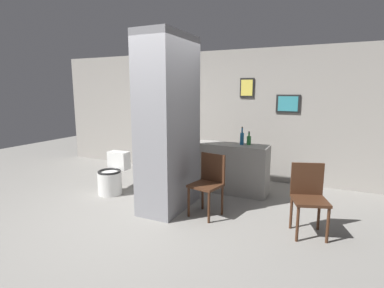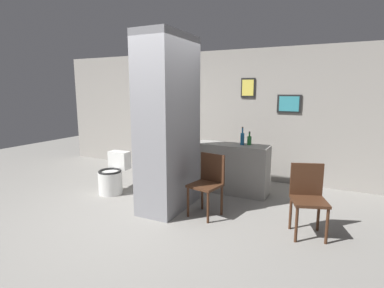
{
  "view_description": "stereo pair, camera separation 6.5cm",
  "coord_description": "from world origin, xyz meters",
  "px_view_note": "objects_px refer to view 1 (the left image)",
  "views": [
    {
      "loc": [
        2.29,
        -3.33,
        1.8
      ],
      "look_at": [
        0.27,
        0.94,
        0.95
      ],
      "focal_mm": 28.0,
      "sensor_mm": 36.0,
      "label": 1
    },
    {
      "loc": [
        2.35,
        -3.31,
        1.8
      ],
      "look_at": [
        0.27,
        0.94,
        0.95
      ],
      "focal_mm": 28.0,
      "sensor_mm": 36.0,
      "label": 2
    }
  ],
  "objects_px": {
    "bottle_tall": "(242,138)",
    "chair_near_pillar": "(208,181)",
    "toilet": "(112,177)",
    "chair_by_doorway": "(309,195)",
    "bicycle": "(180,166)"
  },
  "relations": [
    {
      "from": "toilet",
      "to": "chair_by_doorway",
      "type": "xyz_separation_m",
      "value": [
        3.26,
        -0.15,
        0.21
      ]
    },
    {
      "from": "bicycle",
      "to": "bottle_tall",
      "type": "relative_size",
      "value": 4.98
    },
    {
      "from": "toilet",
      "to": "bottle_tall",
      "type": "distance_m",
      "value": 2.38
    },
    {
      "from": "bottle_tall",
      "to": "chair_by_doorway",
      "type": "bearing_deg",
      "value": -43.18
    },
    {
      "from": "bottle_tall",
      "to": "chair_near_pillar",
      "type": "bearing_deg",
      "value": -98.39
    },
    {
      "from": "chair_by_doorway",
      "to": "bottle_tall",
      "type": "relative_size",
      "value": 2.84
    },
    {
      "from": "toilet",
      "to": "chair_by_doorway",
      "type": "distance_m",
      "value": 3.27
    },
    {
      "from": "bicycle",
      "to": "bottle_tall",
      "type": "height_order",
      "value": "bottle_tall"
    },
    {
      "from": "chair_near_pillar",
      "to": "chair_by_doorway",
      "type": "relative_size",
      "value": 1.0
    },
    {
      "from": "chair_by_doorway",
      "to": "bicycle",
      "type": "height_order",
      "value": "chair_by_doorway"
    },
    {
      "from": "bottle_tall",
      "to": "toilet",
      "type": "bearing_deg",
      "value": -154.76
    },
    {
      "from": "bicycle",
      "to": "toilet",
      "type": "bearing_deg",
      "value": -129.37
    },
    {
      "from": "toilet",
      "to": "chair_near_pillar",
      "type": "xyz_separation_m",
      "value": [
        1.9,
        -0.14,
        0.21
      ]
    },
    {
      "from": "toilet",
      "to": "bicycle",
      "type": "height_order",
      "value": "toilet"
    },
    {
      "from": "toilet",
      "to": "chair_by_doorway",
      "type": "bearing_deg",
      "value": -2.61
    }
  ]
}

